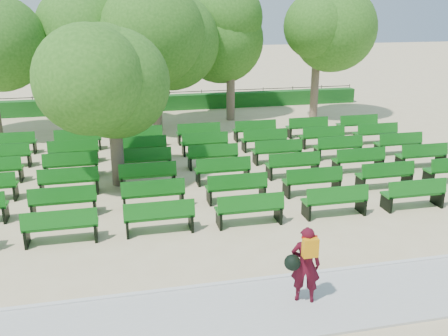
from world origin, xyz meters
The scene contains 9 objects.
ground centered at (0.00, 0.00, 0.00)m, with size 120.00×120.00×0.00m, color #D1BA8A.
paving centered at (0.00, -7.40, 0.03)m, with size 30.00×2.20×0.06m, color #B7B8B3.
curb centered at (0.00, -6.25, 0.05)m, with size 30.00×0.12×0.10m, color silver.
hedge centered at (0.00, 14.00, 0.45)m, with size 26.00×0.70×0.90m, color #155519.
fence centered at (0.00, 14.40, 0.00)m, with size 26.00×0.10×1.02m, color black, non-canonical shape.
tree_line centered at (0.00, 10.00, 0.00)m, with size 21.80×6.80×7.04m, color #34701E, non-canonical shape.
bench_array centered at (1.30, 1.54, 0.10)m, with size 2.04×0.79×1.26m.
tree_among centered at (-2.42, 1.23, 3.73)m, with size 3.77×3.77×5.45m.
person centered at (1.31, -7.28, 0.96)m, with size 0.87×0.62×1.74m.
Camera 1 is at (-2.44, -16.11, 6.25)m, focal length 40.00 mm.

